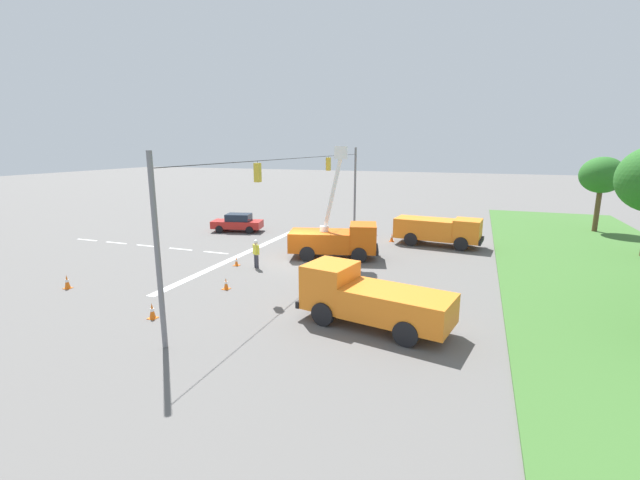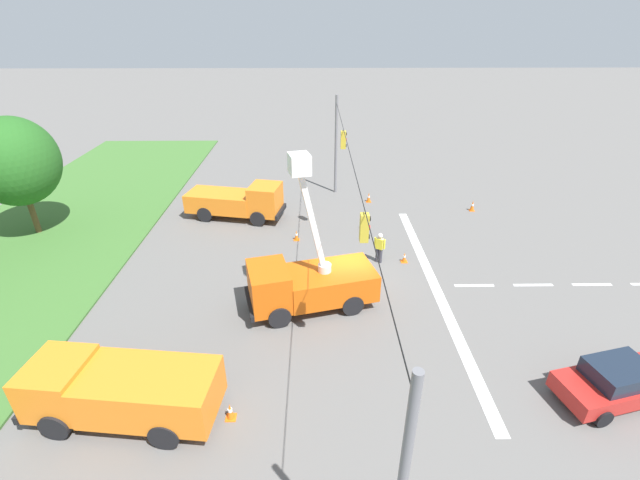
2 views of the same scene
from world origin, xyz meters
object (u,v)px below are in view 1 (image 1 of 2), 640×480
Objects in this scene: traffic_cone_mid_right at (152,311)px; sedan_red at (238,223)px; traffic_cone_mid_left at (392,237)px; traffic_cone_lane_edge_a at (310,284)px; road_worker at (256,252)px; traffic_cone_foreground_right at (67,282)px; tree_far_west at (602,176)px; utility_truck_support_far at (438,229)px; traffic_cone_foreground_left at (236,261)px; utility_truck_support_near at (369,298)px; traffic_cone_near_bucket at (226,284)px; utility_truck_bucket_lift at (336,237)px.

sedan_red is at bearing -160.05° from traffic_cone_mid_right.
traffic_cone_mid_left is 13.06m from traffic_cone_lane_edge_a.
road_worker reaches higher than traffic_cone_foreground_right.
tree_far_west is 16.20m from utility_truck_support_far.
road_worker reaches higher than sedan_red.
road_worker is 2.76× the size of traffic_cone_lane_edge_a.
road_worker is 2.37× the size of traffic_cone_foreground_right.
traffic_cone_foreground_left is at bearing -173.48° from traffic_cone_mid_right.
traffic_cone_foreground_left is at bearing -37.29° from traffic_cone_mid_left.
road_worker is at bearing -31.95° from traffic_cone_mid_left.
road_worker is at bearing -120.17° from traffic_cone_lane_edge_a.
utility_truck_support_near reaches higher than traffic_cone_foreground_left.
traffic_cone_mid_right is (18.68, -10.33, -0.88)m from utility_truck_support_far.
traffic_cone_lane_edge_a is (12.94, -1.77, -0.01)m from traffic_cone_mid_left.
traffic_cone_near_bucket is (14.21, -9.45, -0.93)m from utility_truck_support_far.
traffic_cone_near_bucket is 4.42m from traffic_cone_lane_edge_a.
traffic_cone_mid_right is at bearing -28.94° from utility_truck_support_far.
traffic_cone_mid_right is at bearing 6.52° from traffic_cone_foreground_left.
sedan_red is at bearing 178.51° from traffic_cone_foreground_right.
road_worker is at bearing -125.17° from utility_truck_support_near.
utility_truck_support_near is 3.78× the size of road_worker.
traffic_cone_foreground_left is 0.82× the size of traffic_cone_mid_right.
tree_far_west is at bearing 141.56° from traffic_cone_mid_right.
traffic_cone_foreground_right is (0.90, -15.99, -0.83)m from utility_truck_support_near.
tree_far_west is at bearing 152.20° from utility_truck_support_near.
tree_far_west reaches higher than utility_truck_support_far.
traffic_cone_lane_edge_a is at bearing 108.94° from traffic_cone_near_bucket.
traffic_cone_near_bucket is at bearing -71.06° from traffic_cone_lane_edge_a.
sedan_red is at bearing -88.25° from utility_truck_support_far.
utility_truck_bucket_lift reaches higher than traffic_cone_near_bucket.
utility_truck_support_far is at bearing 134.42° from traffic_cone_foreground_right.
traffic_cone_mid_left is 1.03× the size of traffic_cone_lane_edge_a.
utility_truck_bucket_lift is 8.86m from traffic_cone_near_bucket.
utility_truck_support_far is at bearing 175.17° from utility_truck_support_near.
traffic_cone_foreground_left is (9.58, 5.61, -0.52)m from sedan_red.
road_worker is 8.63m from traffic_cone_mid_right.
traffic_cone_foreground_right is at bearing -1.49° from sedan_red.
tree_far_west reaches higher than traffic_cone_mid_left.
traffic_cone_mid_left is 0.94× the size of traffic_cone_mid_right.
traffic_cone_mid_left is at bearing 157.50° from traffic_cone_near_bucket.
traffic_cone_foreground_left is (10.10, -11.31, -0.95)m from utility_truck_support_far.
traffic_cone_foreground_right reaches higher than traffic_cone_near_bucket.
tree_far_west is at bearing 128.65° from utility_truck_support_far.
traffic_cone_foreground_right is (17.00, -17.35, -0.85)m from utility_truck_support_far.
traffic_cone_lane_edge_a is at bearing 6.66° from utility_truck_bucket_lift.
sedan_red is (0.52, -16.92, -0.43)m from utility_truck_support_far.
traffic_cone_lane_edge_a is (-4.22, 12.08, -0.06)m from traffic_cone_foreground_right.
utility_truck_support_far reaches higher than traffic_cone_lane_edge_a.
utility_truck_support_near is 8.95× the size of traffic_cone_foreground_right.
road_worker is 10.19m from traffic_cone_foreground_right.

